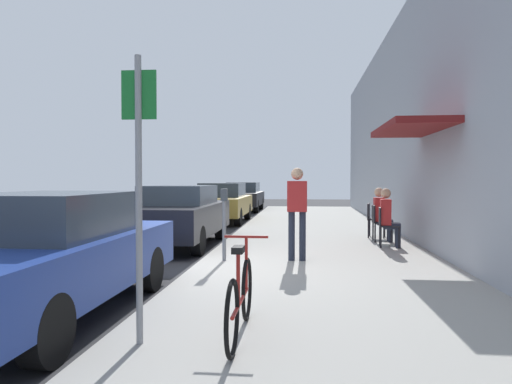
{
  "coord_description": "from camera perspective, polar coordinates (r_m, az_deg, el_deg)",
  "views": [
    {
      "loc": [
        1.86,
        -7.7,
        1.61
      ],
      "look_at": [
        0.26,
        8.54,
        1.17
      ],
      "focal_mm": 32.69,
      "sensor_mm": 36.0,
      "label": 1
    }
  ],
  "objects": [
    {
      "name": "ground_plane",
      "position": [
        8.08,
        -7.93,
        -9.95
      ],
      "size": [
        60.0,
        60.0,
        0.0
      ],
      "primitive_type": "plane",
      "color": "#2D2D30"
    },
    {
      "name": "cafe_chair_2",
      "position": [
        12.37,
        14.18,
        -3.06
      ],
      "size": [
        0.53,
        0.53,
        0.87
      ],
      "color": "black",
      "rests_on": "sidewalk_slab"
    },
    {
      "name": "cafe_chair_1",
      "position": [
        11.54,
        14.79,
        -3.39
      ],
      "size": [
        0.45,
        0.45,
        0.87
      ],
      "color": "black",
      "rests_on": "sidewalk_slab"
    },
    {
      "name": "pedestrian_standing",
      "position": [
        8.55,
        5.05,
        -1.73
      ],
      "size": [
        0.36,
        0.22,
        1.7
      ],
      "color": "#232838",
      "rests_on": "sidewalk_slab"
    },
    {
      "name": "parked_car_2",
      "position": [
        17.46,
        -4.16,
        -1.25
      ],
      "size": [
        1.8,
        4.4,
        1.47
      ],
      "color": "#A58433",
      "rests_on": "ground_plane"
    },
    {
      "name": "parking_meter",
      "position": [
        8.54,
        -3.92,
        -3.3
      ],
      "size": [
        0.12,
        0.1,
        1.32
      ],
      "color": "slate",
      "rests_on": "sidewalk_slab"
    },
    {
      "name": "cafe_chair_0",
      "position": [
        10.66,
        15.57,
        -3.81
      ],
      "size": [
        0.49,
        0.49,
        0.87
      ],
      "color": "black",
      "rests_on": "sidewalk_slab"
    },
    {
      "name": "street_sign",
      "position": [
        4.32,
        -14.14,
        1.91
      ],
      "size": [
        0.32,
        0.06,
        2.6
      ],
      "color": "gray",
      "rests_on": "sidewalk_slab"
    },
    {
      "name": "parked_car_1",
      "position": [
        11.4,
        -9.47,
        -2.74
      ],
      "size": [
        1.8,
        4.4,
        1.46
      ],
      "color": "black",
      "rests_on": "ground_plane"
    },
    {
      "name": "building_facade",
      "position": [
        10.19,
        21.74,
        9.71
      ],
      "size": [
        1.4,
        32.0,
        6.16
      ],
      "color": "#999EA8",
      "rests_on": "ground_plane"
    },
    {
      "name": "parked_car_0",
      "position": [
        6.0,
        -24.23,
        -6.87
      ],
      "size": [
        1.8,
        4.4,
        1.45
      ],
      "color": "navy",
      "rests_on": "ground_plane"
    },
    {
      "name": "sidewalk_slab",
      "position": [
        9.83,
        7.89,
        -7.53
      ],
      "size": [
        4.5,
        32.0,
        0.12
      ],
      "primitive_type": "cube",
      "color": "#9E9B93",
      "rests_on": "ground_plane"
    },
    {
      "name": "parked_car_3",
      "position": [
        23.67,
        -1.57,
        -0.52
      ],
      "size": [
        1.8,
        4.4,
        1.46
      ],
      "color": "black",
      "rests_on": "ground_plane"
    },
    {
      "name": "bicycle_0",
      "position": [
        4.52,
        -1.92,
        -12.92
      ],
      "size": [
        0.46,
        1.71,
        0.9
      ],
      "color": "black",
      "rests_on": "sidewalk_slab"
    },
    {
      "name": "seated_patron_1",
      "position": [
        11.53,
        15.09,
        -2.44
      ],
      "size": [
        0.43,
        0.36,
        1.29
      ],
      "color": "#232838",
      "rests_on": "sidewalk_slab"
    },
    {
      "name": "seated_patron_0",
      "position": [
        10.64,
        15.9,
        -2.78
      ],
      "size": [
        0.46,
        0.39,
        1.29
      ],
      "color": "#232838",
      "rests_on": "sidewalk_slab"
    }
  ]
}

